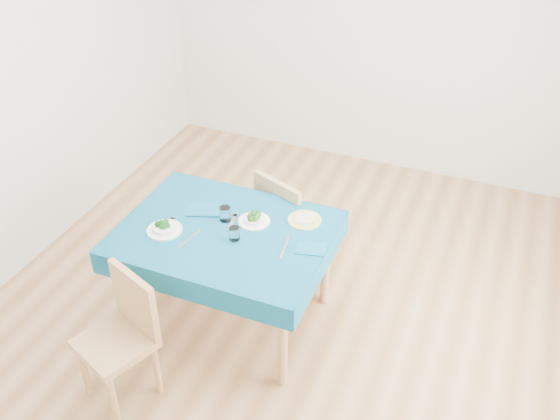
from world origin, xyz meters
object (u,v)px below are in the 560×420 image
at_px(chair_near, 113,337).
at_px(table, 228,276).
at_px(bowl_far, 254,218).
at_px(chair_far, 296,208).
at_px(bowl_near, 164,226).
at_px(side_plate, 305,220).

bearing_deg(chair_near, table, 90.74).
bearing_deg(table, bowl_far, 49.84).
distance_m(table, chair_far, 0.76).
bearing_deg(bowl_near, chair_far, 56.42).
relative_size(chair_far, bowl_far, 5.17).
height_order(bowl_near, bowl_far, bowl_near).
bearing_deg(chair_near, bowl_near, 114.69).
distance_m(chair_far, bowl_far, 0.61).
height_order(table, chair_far, chair_far).
bearing_deg(table, bowl_near, -157.88).
distance_m(table, bowl_far, 0.46).
relative_size(chair_near, bowl_near, 4.29).
distance_m(chair_near, chair_far, 1.62).
distance_m(bowl_near, side_plate, 0.90).
relative_size(chair_far, side_plate, 4.86).
bearing_deg(chair_far, side_plate, 139.70).
bearing_deg(bowl_far, bowl_near, -148.25).
xyz_separation_m(table, bowl_near, (-0.35, -0.14, 0.41)).
bearing_deg(chair_far, table, 95.47).
relative_size(bowl_near, bowl_far, 1.09).
bearing_deg(chair_near, chair_far, 92.69).
distance_m(chair_far, bowl_near, 1.06).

